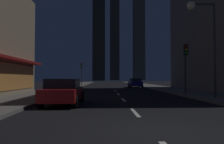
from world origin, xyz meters
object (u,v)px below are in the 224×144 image
(car_parked_near, at_px, (64,91))
(fire_hydrant_far_left, at_px, (72,85))
(traffic_light_far_left, at_px, (82,69))
(street_lamp_right, at_px, (202,26))
(car_parked_far, at_px, (135,83))
(traffic_light_near_right, at_px, (186,58))

(car_parked_near, relative_size, fire_hydrant_far_left, 6.48)
(traffic_light_far_left, height_order, street_lamp_right, street_lamp_right)
(car_parked_far, bearing_deg, traffic_light_far_left, 145.48)
(fire_hydrant_far_left, height_order, street_lamp_right, street_lamp_right)
(fire_hydrant_far_left, relative_size, traffic_light_far_left, 0.16)
(traffic_light_near_right, bearing_deg, fire_hydrant_far_left, 130.85)
(traffic_light_near_right, relative_size, street_lamp_right, 0.64)
(car_parked_far, distance_m, traffic_light_far_left, 11.31)
(traffic_light_near_right, relative_size, traffic_light_far_left, 1.00)
(traffic_light_far_left, bearing_deg, car_parked_near, -85.99)
(car_parked_far, relative_size, traffic_light_far_left, 1.01)
(car_parked_far, distance_m, street_lamp_right, 19.41)
(fire_hydrant_far_left, height_order, traffic_light_far_left, traffic_light_far_left)
(fire_hydrant_far_left, xyz_separation_m, traffic_light_near_right, (11.40, -13.18, 2.74))
(street_lamp_right, bearing_deg, car_parked_far, 95.40)
(traffic_light_near_right, height_order, traffic_light_far_left, same)
(car_parked_near, height_order, fire_hydrant_far_left, car_parked_near)
(fire_hydrant_far_left, distance_m, traffic_light_near_right, 17.64)
(traffic_light_near_right, xyz_separation_m, street_lamp_right, (-0.12, -3.25, 1.87))
(car_parked_near, xyz_separation_m, street_lamp_right, (8.98, 2.03, 4.33))
(car_parked_near, bearing_deg, traffic_light_near_right, 30.10)
(street_lamp_right, bearing_deg, car_parked_near, -167.27)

